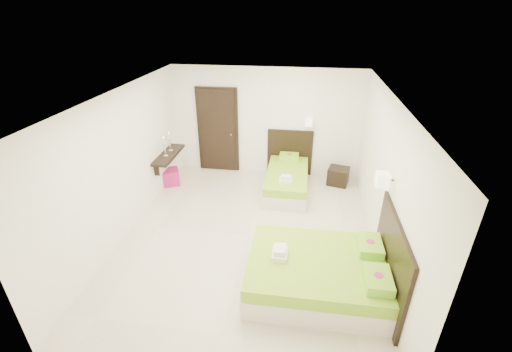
# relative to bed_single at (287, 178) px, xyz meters

# --- Properties ---
(floor) EXTENTS (5.50, 5.50, 0.00)m
(floor) POSITION_rel_bed_single_xyz_m (-0.59, -1.91, -0.28)
(floor) COLOR beige
(floor) RESTS_ON ground
(bed_single) EXTENTS (1.10, 1.84, 1.51)m
(bed_single) POSITION_rel_bed_single_xyz_m (0.00, 0.00, 0.00)
(bed_single) COLOR beige
(bed_single) RESTS_ON ground
(bed_double) EXTENTS (2.05, 1.74, 1.69)m
(bed_double) POSITION_rel_bed_single_xyz_m (0.72, -3.05, 0.03)
(bed_double) COLOR beige
(bed_double) RESTS_ON ground
(nightstand) EXTENTS (0.55, 0.51, 0.41)m
(nightstand) POSITION_rel_bed_single_xyz_m (1.18, 0.40, -0.07)
(nightstand) COLOR black
(nightstand) RESTS_ON ground
(ottoman) EXTENTS (0.49, 0.49, 0.37)m
(ottoman) POSITION_rel_bed_single_xyz_m (-2.74, -0.17, -0.09)
(ottoman) COLOR #A8165F
(ottoman) RESTS_ON ground
(door) EXTENTS (1.02, 0.15, 2.14)m
(door) POSITION_rel_bed_single_xyz_m (-1.79, 0.79, 0.77)
(door) COLOR black
(door) RESTS_ON ground
(console_shelf) EXTENTS (0.35, 1.20, 0.78)m
(console_shelf) POSITION_rel_bed_single_xyz_m (-2.68, -0.31, 0.54)
(console_shelf) COLOR black
(console_shelf) RESTS_ON ground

